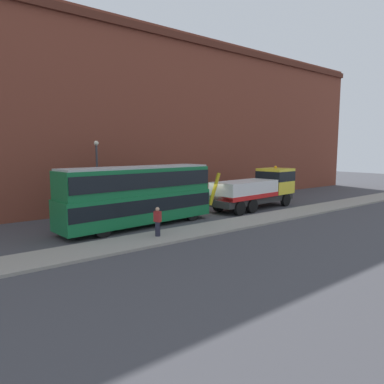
% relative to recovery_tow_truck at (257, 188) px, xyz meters
% --- Properties ---
extents(ground_plane, '(120.00, 120.00, 0.00)m').
position_rel_recovery_tow_truck_xyz_m(ground_plane, '(-5.68, 0.48, -1.76)').
color(ground_plane, '#424247').
extents(near_kerb, '(60.00, 2.80, 0.15)m').
position_rel_recovery_tow_truck_xyz_m(near_kerb, '(-5.68, -3.72, -1.68)').
color(near_kerb, gray).
rests_on(near_kerb, ground_plane).
extents(building_facade, '(60.00, 1.50, 16.00)m').
position_rel_recovery_tow_truck_xyz_m(building_facade, '(-5.68, 7.06, 6.31)').
color(building_facade, brown).
rests_on(building_facade, ground_plane).
extents(recovery_tow_truck, '(10.23, 3.40, 3.67)m').
position_rel_recovery_tow_truck_xyz_m(recovery_tow_truck, '(0.00, 0.00, 0.00)').
color(recovery_tow_truck, '#2D2D2D').
rests_on(recovery_tow_truck, ground_plane).
extents(double_decker_bus, '(11.18, 3.48, 4.06)m').
position_rel_recovery_tow_truck_xyz_m(double_decker_bus, '(-11.88, -0.04, 0.47)').
color(double_decker_bus, '#146B38').
rests_on(double_decker_bus, ground_plane).
extents(pedestrian_onlooker, '(0.41, 0.47, 1.71)m').
position_rel_recovery_tow_truck_xyz_m(pedestrian_onlooker, '(-12.64, -3.59, -0.77)').
color(pedestrian_onlooker, '#232333').
rests_on(pedestrian_onlooker, near_kerb).
extents(street_lamp, '(0.36, 0.36, 5.83)m').
position_rel_recovery_tow_truck_xyz_m(street_lamp, '(-12.69, 4.87, 1.71)').
color(street_lamp, '#38383D').
rests_on(street_lamp, ground_plane).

